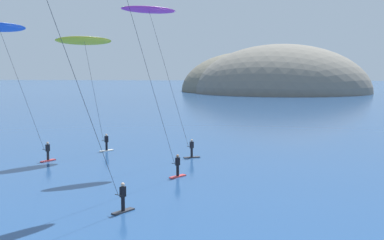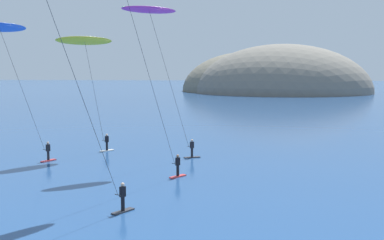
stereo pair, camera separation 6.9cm
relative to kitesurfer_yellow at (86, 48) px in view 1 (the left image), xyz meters
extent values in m
ellipsoid|color=slate|center=(29.54, 115.72, -10.06)|extent=(57.58, 49.19, 31.78)
ellipsoid|color=#6B6656|center=(17.98, 127.18, -10.06)|extent=(45.11, 51.11, 27.36)
cube|color=#2D2D33|center=(7.61, -18.14, -10.02)|extent=(1.15, 1.48, 0.08)
cylinder|color=black|center=(7.61, -18.14, -9.58)|extent=(0.22, 0.22, 0.80)
cube|color=black|center=(7.61, -18.14, -8.88)|extent=(0.36, 0.39, 0.60)
sphere|color=beige|center=(7.61, -18.14, -8.46)|extent=(0.22, 0.22, 0.22)
cylinder|color=black|center=(7.41, -18.43, -9.00)|extent=(0.48, 0.34, 0.04)
cylinder|color=#333338|center=(5.96, -20.54, -2.81)|extent=(2.92, 4.24, 12.40)
cube|color=silver|center=(1.38, 1.56, -10.02)|extent=(1.26, 1.42, 0.08)
cylinder|color=black|center=(1.38, 1.56, -9.58)|extent=(0.22, 0.22, 0.80)
cube|color=black|center=(1.38, 1.56, -8.88)|extent=(0.37, 0.39, 0.60)
sphere|color=beige|center=(1.38, 1.56, -8.46)|extent=(0.22, 0.22, 0.22)
cylinder|color=black|center=(1.15, 1.30, -9.00)|extent=(0.44, 0.39, 0.04)
ellipsoid|color=yellow|center=(-0.09, -0.10, 0.63)|extent=(5.12, 5.51, 0.90)
cylinder|color=#1432E0|center=(-0.09, -0.10, 0.68)|extent=(3.86, 4.35, 0.16)
cylinder|color=#333338|center=(0.53, 0.60, -4.24)|extent=(1.27, 1.43, 9.54)
cube|color=#2D2D33|center=(10.06, -1.24, -10.02)|extent=(1.54, 0.96, 0.08)
cylinder|color=black|center=(10.06, -1.24, -9.58)|extent=(0.22, 0.22, 0.80)
cube|color=black|center=(10.06, -1.24, -8.88)|extent=(0.39, 0.36, 0.60)
sphere|color=beige|center=(10.06, -1.24, -8.46)|extent=(0.22, 0.22, 0.22)
cylinder|color=black|center=(9.78, -1.45, -9.00)|extent=(0.36, 0.47, 0.04)
ellipsoid|color=#D62D9E|center=(6.67, -3.71, 2.97)|extent=(4.82, 3.98, 0.63)
cylinder|color=#28D160|center=(6.67, -3.71, 3.02)|extent=(3.99, 2.96, 0.16)
cylinder|color=#333338|center=(8.23, -2.58, -3.07)|extent=(3.14, 2.29, 11.88)
cube|color=red|center=(9.69, -9.08, -10.02)|extent=(1.22, 1.44, 0.08)
cylinder|color=black|center=(9.69, -9.08, -9.58)|extent=(0.22, 0.22, 0.80)
cube|color=black|center=(9.69, -9.08, -8.88)|extent=(0.36, 0.39, 0.60)
sphere|color=#9E7051|center=(9.69, -9.08, -8.46)|extent=(0.22, 0.22, 0.22)
cylinder|color=black|center=(9.49, -9.37, -9.00)|extent=(0.48, 0.34, 0.04)
cylinder|color=#333338|center=(8.07, -11.43, -2.71)|extent=(2.87, 4.15, 12.60)
cube|color=red|center=(-2.41, -3.95, -10.02)|extent=(1.02, 1.52, 0.08)
cylinder|color=black|center=(-2.41, -3.95, -9.58)|extent=(0.22, 0.22, 0.80)
cube|color=black|center=(-2.41, -3.95, -8.88)|extent=(0.36, 0.39, 0.60)
sphere|color=tan|center=(-2.41, -3.95, -8.46)|extent=(0.22, 0.22, 0.22)
cylinder|color=black|center=(-2.61, -4.24, -9.00)|extent=(0.48, 0.35, 0.04)
cylinder|color=#333338|center=(-3.66, -5.76, -3.90)|extent=(2.14, 3.08, 10.22)
camera|label=1|loc=(13.83, -44.38, -1.87)|focal=45.00mm
camera|label=2|loc=(13.90, -44.38, -1.87)|focal=45.00mm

